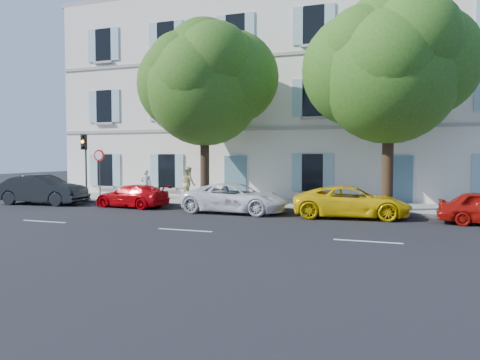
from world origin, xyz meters
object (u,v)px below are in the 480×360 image
at_px(traffic_light, 85,152).
at_px(pedestrian_a, 146,185).
at_px(car_red_coupe, 132,196).
at_px(street_lamp, 391,107).
at_px(road_sign, 99,164).
at_px(pedestrian_b, 188,184).
at_px(car_white_coupe, 235,198).
at_px(car_yellow_supercar, 352,202).
at_px(tree_left, 204,88).
at_px(tree_right, 389,75).
at_px(car_dark_sedan, 42,190).

height_order(traffic_light, pedestrian_a, traffic_light).
xyz_separation_m(car_red_coupe, street_lamp, (11.88, 1.34, 3.99)).
bearing_deg(road_sign, pedestrian_b, 11.69).
height_order(street_lamp, pedestrian_b, street_lamp).
bearing_deg(car_white_coupe, car_yellow_supercar, -87.16).
bearing_deg(pedestrian_b, car_white_coupe, -174.11).
distance_m(car_red_coupe, tree_left, 6.37).
bearing_deg(tree_right, car_red_coupe, -172.45).
bearing_deg(pedestrian_a, car_white_coupe, 136.59).
height_order(car_dark_sedan, car_white_coupe, car_dark_sedan).
height_order(tree_left, traffic_light, tree_left).
height_order(road_sign, pedestrian_b, road_sign).
bearing_deg(pedestrian_a, street_lamp, 155.45).
bearing_deg(pedestrian_b, traffic_light, 54.81).
distance_m(car_yellow_supercar, tree_right, 5.71).
relative_size(tree_left, pedestrian_a, 5.47).
relative_size(car_red_coupe, tree_left, 0.43).
xyz_separation_m(car_yellow_supercar, tree_left, (-7.42, 1.99, 5.19)).
bearing_deg(car_white_coupe, car_red_coupe, 87.83).
bearing_deg(tree_left, car_yellow_supercar, -14.97).
distance_m(traffic_light, pedestrian_b, 5.98).
relative_size(tree_left, tree_right, 0.98).
height_order(car_yellow_supercar, pedestrian_b, pedestrian_b).
relative_size(car_red_coupe, street_lamp, 0.49).
xyz_separation_m(tree_right, pedestrian_a, (-12.43, 0.79, -4.98)).
relative_size(street_lamp, pedestrian_b, 4.32).
distance_m(tree_left, tree_right, 8.72).
relative_size(car_yellow_supercar, tree_left, 0.53).
relative_size(traffic_light, road_sign, 1.30).
distance_m(car_dark_sedan, pedestrian_b, 7.53).
xyz_separation_m(road_sign, pedestrian_a, (2.35, 0.85, -1.13)).
bearing_deg(pedestrian_a, traffic_light, -2.34).
bearing_deg(tree_left, tree_right, -1.70).
bearing_deg(car_white_coupe, road_sign, 79.04).
height_order(traffic_light, road_sign, traffic_light).
relative_size(road_sign, pedestrian_a, 1.66).
relative_size(car_dark_sedan, tree_left, 0.52).
distance_m(car_white_coupe, tree_right, 8.42).
relative_size(road_sign, pedestrian_b, 1.50).
xyz_separation_m(tree_left, road_sign, (-6.06, -0.32, -3.75)).
height_order(tree_right, traffic_light, tree_right).
bearing_deg(car_yellow_supercar, street_lamp, -49.68).
bearing_deg(car_dark_sedan, tree_right, -89.82).
relative_size(tree_left, pedestrian_b, 4.92).
relative_size(car_red_coupe, road_sign, 1.43).
relative_size(tree_left, traffic_light, 2.52).
distance_m(car_red_coupe, pedestrian_a, 2.47).
bearing_deg(street_lamp, car_yellow_supercar, -132.63).
bearing_deg(car_yellow_supercar, pedestrian_a, 70.21).
bearing_deg(tree_left, car_red_coupe, -149.32).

